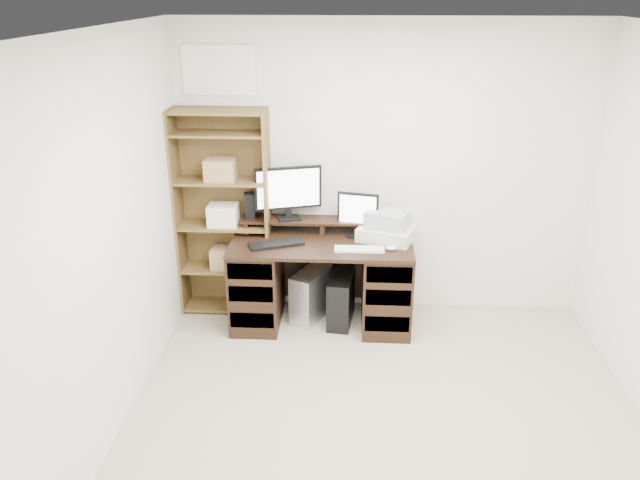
# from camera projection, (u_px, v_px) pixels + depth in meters

# --- Properties ---
(room) EXTENTS (3.54, 4.04, 2.54)m
(room) POSITION_uv_depth(u_px,v_px,m) (396.00, 273.00, 3.43)
(room) COLOR tan
(room) RESTS_ON ground
(desk) EXTENTS (1.50, 0.70, 0.75)m
(desk) POSITION_uv_depth(u_px,v_px,m) (321.00, 281.00, 5.30)
(desk) COLOR black
(desk) RESTS_ON ground
(riser_shelf) EXTENTS (1.40, 0.22, 0.12)m
(riser_shelf) POSITION_uv_depth(u_px,v_px,m) (323.00, 222.00, 5.31)
(riser_shelf) COLOR black
(riser_shelf) RESTS_ON desk
(monitor_wide) EXTENTS (0.55, 0.22, 0.45)m
(monitor_wide) POSITION_uv_depth(u_px,v_px,m) (288.00, 190.00, 5.23)
(monitor_wide) COLOR black
(monitor_wide) RESTS_ON riser_shelf
(monitor_small) EXTENTS (0.34, 0.16, 0.38)m
(monitor_small) POSITION_uv_depth(u_px,v_px,m) (358.00, 213.00, 5.20)
(monitor_small) COLOR black
(monitor_small) RESTS_ON desk
(speaker) EXTENTS (0.10, 0.10, 0.22)m
(speaker) POSITION_uv_depth(u_px,v_px,m) (250.00, 205.00, 5.30)
(speaker) COLOR black
(speaker) RESTS_ON riser_shelf
(keyboard_black) EXTENTS (0.47, 0.30, 0.02)m
(keyboard_black) POSITION_uv_depth(u_px,v_px,m) (276.00, 244.00, 5.08)
(keyboard_black) COLOR black
(keyboard_black) RESTS_ON desk
(keyboard_white) EXTENTS (0.40, 0.13, 0.02)m
(keyboard_white) POSITION_uv_depth(u_px,v_px,m) (359.00, 249.00, 4.98)
(keyboard_white) COLOR white
(keyboard_white) RESTS_ON desk
(mouse) EXTENTS (0.10, 0.08, 0.04)m
(mouse) POSITION_uv_depth(u_px,v_px,m) (391.00, 248.00, 4.98)
(mouse) COLOR white
(mouse) RESTS_ON desk
(printer) EXTENTS (0.52, 0.46, 0.11)m
(printer) POSITION_uv_depth(u_px,v_px,m) (386.00, 233.00, 5.18)
(printer) COLOR beige
(printer) RESTS_ON desk
(basket) EXTENTS (0.39, 0.34, 0.14)m
(basket) POSITION_uv_depth(u_px,v_px,m) (387.00, 219.00, 5.13)
(basket) COLOR #A1A7AC
(basket) RESTS_ON printer
(tower_silver) EXTENTS (0.37, 0.49, 0.44)m
(tower_silver) POSITION_uv_depth(u_px,v_px,m) (311.00, 295.00, 5.42)
(tower_silver) COLOR #B8BABF
(tower_silver) RESTS_ON ground
(tower_black) EXTENTS (0.24, 0.46, 0.44)m
(tower_black) POSITION_uv_depth(u_px,v_px,m) (341.00, 299.00, 5.35)
(tower_black) COLOR black
(tower_black) RESTS_ON ground
(bookshelf) EXTENTS (0.80, 0.30, 1.80)m
(bookshelf) POSITION_uv_depth(u_px,v_px,m) (224.00, 212.00, 5.33)
(bookshelf) COLOR brown
(bookshelf) RESTS_ON ground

